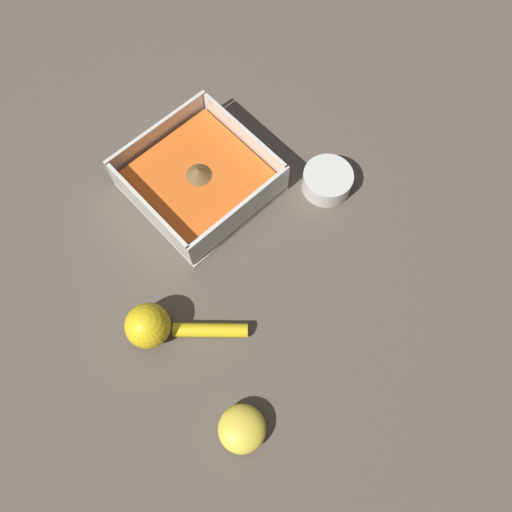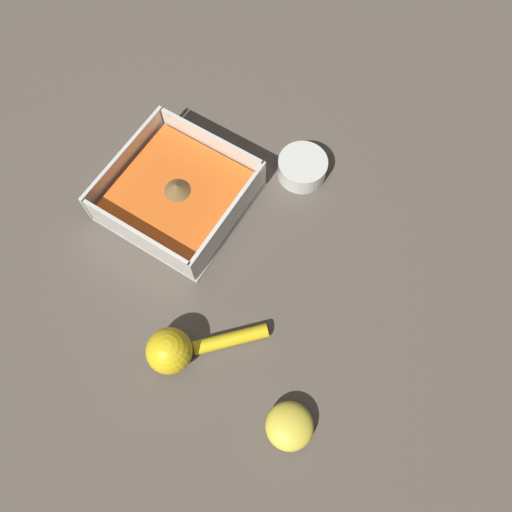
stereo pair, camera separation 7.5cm
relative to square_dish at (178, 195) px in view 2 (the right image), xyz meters
The scene contains 5 objects.
ground_plane 0.04m from the square_dish, ahead, with size 4.00×4.00×0.00m, color brown.
square_dish is the anchor object (origin of this frame).
spice_bowl 0.21m from the square_dish, 43.18° to the right, with size 0.08×0.08×0.04m.
lemon_squeezer 0.25m from the square_dish, 144.14° to the right, with size 0.14×0.14×0.07m.
lemon_half 0.39m from the square_dish, 122.18° to the right, with size 0.07×0.07×0.04m.
Camera 2 is at (-0.31, -0.32, 0.73)m, focal length 35.00 mm.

